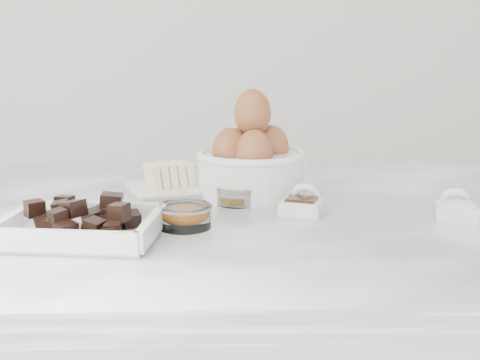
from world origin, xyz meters
The scene contains 9 objects.
marble_slab centered at (0.00, 0.00, 0.92)m, with size 1.20×0.80×0.04m, color white.
chocolate_dish centered at (-0.20, -0.15, 0.96)m, with size 0.22×0.18×0.05m.
butter_plate centered at (-0.10, 0.10, 0.96)m, with size 0.16×0.16×0.05m.
sugar_ramekin centered at (0.04, 0.15, 0.96)m, with size 0.07×0.07×0.04m.
egg_bowl centered at (0.04, 0.10, 1.00)m, with size 0.19×0.19×0.18m.
honey_bowl centered at (0.01, 0.03, 0.96)m, with size 0.07×0.07×0.03m.
zest_bowl centered at (-0.07, -0.10, 0.96)m, with size 0.08×0.08×0.03m.
vanilla_spoon centered at (0.11, -0.03, 0.96)m, with size 0.08×0.09×0.05m.
salt_spoon centered at (0.34, -0.07, 0.96)m, with size 0.07×0.08×0.05m.
Camera 1 is at (-0.03, -1.03, 1.21)m, focal length 50.00 mm.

